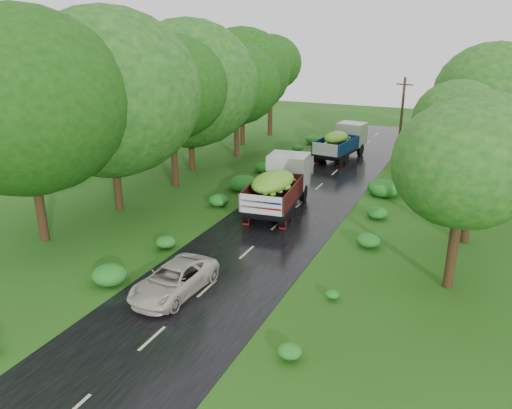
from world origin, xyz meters
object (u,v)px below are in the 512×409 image
Objects in this scene: truck_far at (343,140)px; utility_pole at (401,124)px; car at (174,280)px; truck_near at (280,183)px.

utility_pole is (4.95, -2.08, 2.12)m from truck_far.
utility_pole reaches higher than truck_far.
car is 24.27m from utility_pole.
truck_near is 1.02× the size of utility_pole.
car is at bearing -97.45° from truck_near.
truck_far is at bearing 92.21° from car.
utility_pole reaches higher than car.
truck_near reaches higher than car.
truck_near is 11.52m from car.
car is (-0.35, -25.56, -0.92)m from truck_far.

